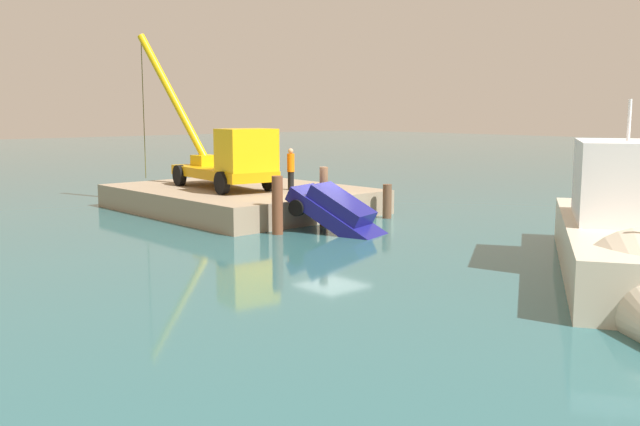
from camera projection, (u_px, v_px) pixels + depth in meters
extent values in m
plane|color=#2D6066|center=(332.00, 226.00, 29.05)|extent=(200.00, 200.00, 0.00)
cube|color=gray|center=(241.00, 199.00, 33.64)|extent=(11.47, 8.92, 1.09)
cube|color=orange|center=(223.00, 173.00, 33.03)|extent=(6.62, 3.17, 0.45)
cube|color=yellow|center=(246.00, 150.00, 31.01)|extent=(2.06, 2.49, 1.86)
cylinder|color=black|center=(269.00, 180.00, 31.93)|extent=(1.03, 0.42, 1.00)
cylinder|color=black|center=(222.00, 183.00, 30.58)|extent=(1.03, 0.42, 1.00)
cylinder|color=black|center=(224.00, 173.00, 35.55)|extent=(1.03, 0.42, 1.00)
cylinder|color=black|center=(179.00, 175.00, 34.20)|extent=(1.03, 0.42, 1.00)
cylinder|color=#E5B20C|center=(172.00, 96.00, 35.00)|extent=(4.04, 1.66, 6.14)
cube|color=#E5B20C|center=(205.00, 160.00, 34.52)|extent=(1.00, 1.00, 0.50)
cylinder|color=#4C4C19|center=(143.00, 108.00, 36.01)|extent=(0.04, 0.04, 7.15)
cylinder|color=black|center=(291.00, 181.00, 32.43)|extent=(0.28, 0.28, 0.83)
cylinder|color=orange|center=(291.00, 163.00, 32.31)|extent=(0.34, 0.34, 0.83)
sphere|color=tan|center=(291.00, 151.00, 32.23)|extent=(0.24, 0.24, 0.24)
cube|color=navy|center=(340.00, 219.00, 27.37)|extent=(4.35, 2.80, 2.46)
cube|color=navy|center=(342.00, 204.00, 27.25)|extent=(2.68, 2.12, 1.56)
cylinder|color=black|center=(378.00, 242.00, 27.62)|extent=(0.89, 0.46, 0.86)
cylinder|color=black|center=(357.00, 250.00, 26.17)|extent=(0.89, 0.46, 0.86)
cylinder|color=black|center=(320.00, 203.00, 28.78)|extent=(0.89, 0.46, 0.86)
cylinder|color=black|center=(297.00, 208.00, 27.32)|extent=(0.89, 0.46, 0.86)
cube|color=beige|center=(623.00, 264.00, 20.53)|extent=(8.98, 11.69, 2.39)
cube|color=white|center=(626.00, 181.00, 20.75)|extent=(4.34, 4.73, 2.34)
cylinder|color=white|center=(629.00, 120.00, 20.50)|extent=(0.10, 0.10, 1.20)
cylinder|color=silver|center=(609.00, 189.00, 24.72)|extent=(0.06, 0.06, 1.00)
cylinder|color=brown|center=(277.00, 205.00, 26.98)|extent=(0.42, 0.42, 2.23)
cylinder|color=brown|center=(324.00, 197.00, 28.76)|extent=(0.34, 0.34, 2.43)
cylinder|color=brown|center=(387.00, 201.00, 31.08)|extent=(0.39, 0.39, 1.49)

